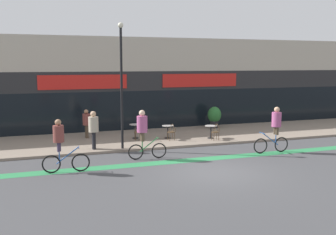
% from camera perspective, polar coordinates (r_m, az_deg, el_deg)
% --- Properties ---
extents(ground_plane, '(120.00, 120.00, 0.00)m').
position_cam_1_polar(ground_plane, '(15.59, 6.74, -7.84)').
color(ground_plane, '#424244').
extents(sidewalk_slab, '(40.00, 5.50, 0.12)m').
position_cam_1_polar(sidewalk_slab, '(22.16, -1.41, -2.93)').
color(sidewalk_slab, gray).
rests_on(sidewalk_slab, ground).
extents(storefront_facade, '(40.00, 4.06, 5.80)m').
position_cam_1_polar(storefront_facade, '(26.33, -4.55, 4.97)').
color(storefront_facade, '#B2A899').
rests_on(storefront_facade, ground).
extents(bike_lane_stripe, '(36.00, 0.70, 0.01)m').
position_cam_1_polar(bike_lane_stripe, '(17.37, 3.83, -6.15)').
color(bike_lane_stripe, '#2D844C').
rests_on(bike_lane_stripe, ground).
extents(bistro_table_0, '(0.64, 0.64, 0.78)m').
position_cam_1_polar(bistro_table_0, '(21.62, -4.77, -1.58)').
color(bistro_table_0, black).
rests_on(bistro_table_0, sidewalk_slab).
extents(bistro_table_1, '(0.63, 0.63, 0.71)m').
position_cam_1_polar(bistro_table_1, '(21.55, -0.04, -1.71)').
color(bistro_table_1, black).
rests_on(bistro_table_1, sidewalk_slab).
extents(bistro_table_2, '(0.65, 0.65, 0.70)m').
position_cam_1_polar(bistro_table_2, '(21.67, 6.23, -1.71)').
color(bistro_table_2, black).
rests_on(bistro_table_2, sidewalk_slab).
extents(cafe_chair_0_near, '(0.43, 0.59, 0.90)m').
position_cam_1_polar(cafe_chair_0_near, '(21.03, -4.36, -1.93)').
color(cafe_chair_0_near, '#4C3823').
rests_on(cafe_chair_0_near, sidewalk_slab).
extents(cafe_chair_1_near, '(0.43, 0.59, 0.90)m').
position_cam_1_polar(cafe_chair_1_near, '(20.97, 0.53, -1.94)').
color(cafe_chair_1_near, '#4C3823').
rests_on(cafe_chair_1_near, sidewalk_slab).
extents(cafe_chair_2_near, '(0.40, 0.58, 0.90)m').
position_cam_1_polar(cafe_chair_2_near, '(21.11, 6.96, -1.93)').
color(cafe_chair_2_near, '#4C3823').
rests_on(cafe_chair_2_near, sidewalk_slab).
extents(planter_pot, '(0.85, 0.85, 1.36)m').
position_cam_1_polar(planter_pot, '(25.15, 6.74, 0.20)').
color(planter_pot, '#232326').
rests_on(planter_pot, sidewalk_slab).
extents(lamp_post, '(0.26, 0.26, 5.97)m').
position_cam_1_polar(lamp_post, '(18.79, -6.78, 5.72)').
color(lamp_post, black).
rests_on(lamp_post, sidewalk_slab).
extents(cyclist_0, '(1.74, 0.51, 2.19)m').
position_cam_1_polar(cyclist_0, '(17.26, -3.60, -1.86)').
color(cyclist_0, black).
rests_on(cyclist_0, ground).
extents(cyclist_1, '(1.84, 0.50, 2.18)m').
position_cam_1_polar(cyclist_1, '(19.22, 15.27, -1.26)').
color(cyclist_1, black).
rests_on(cyclist_1, ground).
extents(cyclist_2, '(1.82, 0.54, 2.09)m').
position_cam_1_polar(cyclist_2, '(15.68, -15.29, -3.57)').
color(cyclist_2, black).
rests_on(cyclist_2, ground).
extents(pedestrian_near_end, '(0.48, 0.48, 1.84)m').
position_cam_1_polar(pedestrian_near_end, '(19.08, -10.76, -1.31)').
color(pedestrian_near_end, black).
rests_on(pedestrian_near_end, sidewalk_slab).
extents(pedestrian_far_end, '(0.49, 0.49, 1.58)m').
position_cam_1_polar(pedestrian_far_end, '(22.01, -11.75, -0.52)').
color(pedestrian_far_end, '#4C3D2D').
rests_on(pedestrian_far_end, sidewalk_slab).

